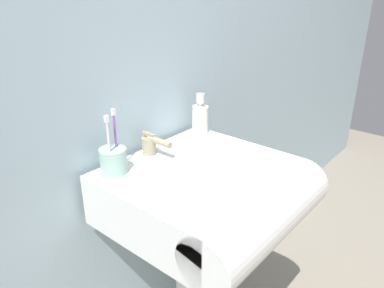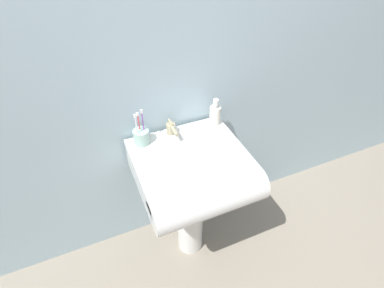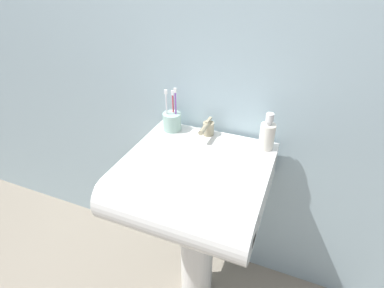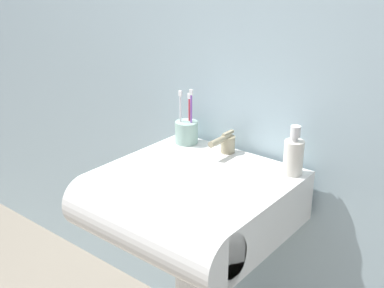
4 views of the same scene
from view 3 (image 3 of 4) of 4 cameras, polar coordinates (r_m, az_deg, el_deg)
ground_plane at (r=1.83m, az=0.84°, el=-25.44°), size 6.00×6.00×0.00m
wall_back at (r=1.30m, az=6.14°, el=16.72°), size 5.00×0.05×2.40m
sink_pedestal at (r=1.55m, az=0.95°, el=-18.64°), size 0.16×0.16×0.68m
sink_basin at (r=1.20m, az=0.01°, el=-7.85°), size 0.57×0.57×0.17m
faucet at (r=1.34m, az=2.98°, el=3.04°), size 0.05×0.13×0.08m
toothbrush_cup at (r=1.38m, az=-3.83°, el=4.41°), size 0.08×0.08×0.21m
soap_bottle at (r=1.27m, az=14.13°, el=1.66°), size 0.06×0.06×0.16m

